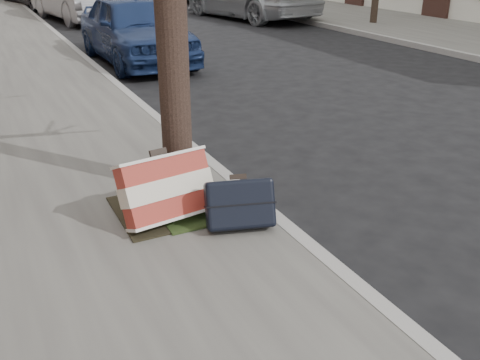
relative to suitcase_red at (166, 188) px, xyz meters
name	(u,v)px	position (x,y,z in m)	size (l,w,h in m)	color
ground	(449,232)	(2.06, -1.02, -0.40)	(120.00, 120.00, 0.00)	black
far_sidewalk	(295,6)	(9.86, 13.98, -0.34)	(4.00, 70.00, 0.12)	slate
dirt_patch	(168,208)	(0.06, 0.18, -0.27)	(0.85, 0.85, 0.01)	black
suitcase_red	(166,188)	(0.00, 0.00, 0.00)	(0.72, 0.20, 0.52)	maroon
suitcase_navy	(240,203)	(0.46, -0.38, -0.07)	(0.54, 0.17, 0.38)	black
car_near_front	(135,28)	(1.76, 6.86, 0.26)	(1.56, 3.87, 1.32)	navy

